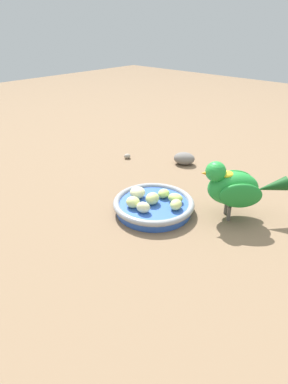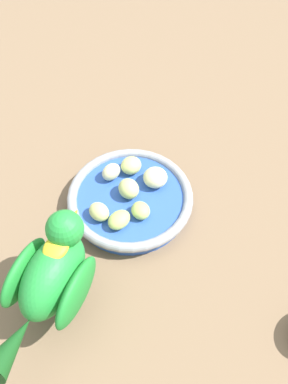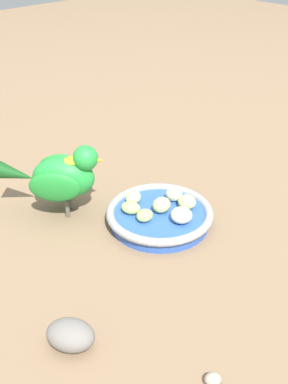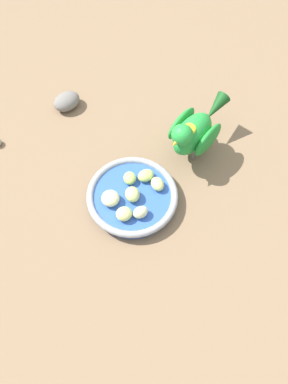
# 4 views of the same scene
# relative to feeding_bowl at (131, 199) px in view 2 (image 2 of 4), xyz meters

# --- Properties ---
(ground_plane) EXTENTS (4.00, 4.00, 0.00)m
(ground_plane) POSITION_rel_feeding_bowl_xyz_m (0.00, -0.03, -0.02)
(ground_plane) COLOR #7A6047
(feeding_bowl) EXTENTS (0.19, 0.19, 0.03)m
(feeding_bowl) POSITION_rel_feeding_bowl_xyz_m (0.00, 0.00, 0.00)
(feeding_bowl) COLOR #2D56B7
(feeding_bowl) RESTS_ON ground_plane
(apple_piece_0) EXTENTS (0.03, 0.04, 0.03)m
(apple_piece_0) POSITION_rel_feeding_bowl_xyz_m (-0.00, -0.00, 0.02)
(apple_piece_0) COLOR #C6D17A
(apple_piece_0) RESTS_ON feeding_bowl
(apple_piece_1) EXTENTS (0.03, 0.04, 0.02)m
(apple_piece_1) POSITION_rel_feeding_bowl_xyz_m (0.06, 0.01, 0.02)
(apple_piece_1) COLOR #C6D17A
(apple_piece_1) RESTS_ON feeding_bowl
(apple_piece_2) EXTENTS (0.04, 0.04, 0.03)m
(apple_piece_2) POSITION_rel_feeding_bowl_xyz_m (-0.02, -0.05, 0.02)
(apple_piece_2) COLOR #C6D17A
(apple_piece_2) RESTS_ON feeding_bowl
(apple_piece_3) EXTENTS (0.05, 0.05, 0.03)m
(apple_piece_3) POSITION_rel_feeding_bowl_xyz_m (-0.05, -0.01, 0.02)
(apple_piece_3) COLOR beige
(apple_piece_3) RESTS_ON feeding_bowl
(apple_piece_4) EXTENTS (0.04, 0.03, 0.03)m
(apple_piece_4) POSITION_rel_feeding_bowl_xyz_m (0.01, -0.05, 0.02)
(apple_piece_4) COLOR beige
(apple_piece_4) RESTS_ON feeding_bowl
(apple_piece_5) EXTENTS (0.04, 0.04, 0.02)m
(apple_piece_5) POSITION_rel_feeding_bowl_xyz_m (0.04, 0.04, 0.02)
(apple_piece_5) COLOR #B2CC66
(apple_piece_5) RESTS_ON feeding_bowl
(apple_piece_6) EXTENTS (0.03, 0.03, 0.02)m
(apple_piece_6) POSITION_rel_feeding_bowl_xyz_m (-0.00, 0.04, 0.02)
(apple_piece_6) COLOR #B2CC66
(apple_piece_6) RESTS_ON feeding_bowl
(parrot) EXTENTS (0.17, 0.16, 0.14)m
(parrot) POSITION_rel_feeding_bowl_xyz_m (0.15, 0.10, 0.06)
(parrot) COLOR #59544C
(parrot) RESTS_ON ground_plane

